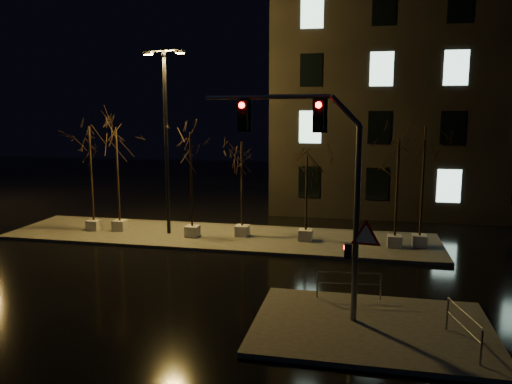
# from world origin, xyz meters

# --- Properties ---
(ground) EXTENTS (90.00, 90.00, 0.00)m
(ground) POSITION_xyz_m (0.00, 0.00, 0.00)
(ground) COLOR black
(ground) RESTS_ON ground
(median) EXTENTS (22.00, 5.00, 0.15)m
(median) POSITION_xyz_m (0.00, 6.00, 0.07)
(median) COLOR #403E39
(median) RESTS_ON ground
(sidewalk_corner) EXTENTS (7.00, 5.00, 0.15)m
(sidewalk_corner) POSITION_xyz_m (7.50, -3.50, 0.07)
(sidewalk_corner) COLOR #403E39
(sidewalk_corner) RESTS_ON ground
(building) EXTENTS (25.00, 12.00, 15.00)m
(building) POSITION_xyz_m (14.00, 18.00, 7.50)
(building) COLOR black
(building) RESTS_ON ground
(tree_0) EXTENTS (1.80, 1.80, 5.67)m
(tree_0) POSITION_xyz_m (-6.82, 5.70, 4.45)
(tree_0) COLOR beige
(tree_0) RESTS_ON median
(tree_1) EXTENTS (1.80, 1.80, 5.50)m
(tree_1) POSITION_xyz_m (-5.42, 5.92, 4.32)
(tree_1) COLOR beige
(tree_1) RESTS_ON median
(tree_2) EXTENTS (1.80, 1.80, 5.41)m
(tree_2) POSITION_xyz_m (-1.22, 5.48, 4.26)
(tree_2) COLOR beige
(tree_2) RESTS_ON median
(tree_3) EXTENTS (1.80, 1.80, 4.92)m
(tree_3) POSITION_xyz_m (1.22, 6.12, 3.88)
(tree_3) COLOR beige
(tree_3) RESTS_ON median
(tree_4) EXTENTS (1.80, 1.80, 4.28)m
(tree_4) POSITION_xyz_m (4.49, 5.88, 3.40)
(tree_4) COLOR beige
(tree_4) RESTS_ON median
(tree_5) EXTENTS (1.80, 1.80, 5.13)m
(tree_5) POSITION_xyz_m (8.69, 5.59, 4.05)
(tree_5) COLOR beige
(tree_5) RESTS_ON median
(tree_6) EXTENTS (1.80, 1.80, 5.78)m
(tree_6) POSITION_xyz_m (9.84, 5.89, 4.53)
(tree_6) COLOR beige
(tree_6) RESTS_ON median
(traffic_signal_mast) EXTENTS (5.53, 0.69, 6.78)m
(traffic_signal_mast) POSITION_xyz_m (5.87, -3.14, 4.60)
(traffic_signal_mast) COLOR slate
(traffic_signal_mast) RESTS_ON sidewalk_corner
(streetlight_main) EXTENTS (2.32, 0.65, 9.29)m
(streetlight_main) POSITION_xyz_m (-2.67, 5.93, 5.51)
(streetlight_main) COLOR black
(streetlight_main) RESTS_ON median
(guard_rail_a) EXTENTS (2.16, 0.27, 0.93)m
(guard_rail_a) POSITION_xyz_m (6.77, -1.50, 0.76)
(guard_rail_a) COLOR slate
(guard_rail_a) RESTS_ON sidewalk_corner
(guard_rail_b) EXTENTS (0.55, 2.04, 0.99)m
(guard_rail_b) POSITION_xyz_m (9.88, -4.38, 0.79)
(guard_rail_b) COLOR slate
(guard_rail_b) RESTS_ON sidewalk_corner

